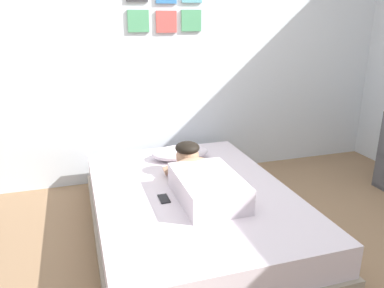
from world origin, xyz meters
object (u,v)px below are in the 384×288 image
Objects in this scene: bed at (192,211)px; person_lying at (202,178)px; coffee_cup at (189,160)px; cell_phone at (164,199)px; pillow at (180,153)px.

person_lying reaches higher than bed.
bed is 16.57× the size of coffee_cup.
bed is 0.30m from person_lying.
coffee_cup is 0.70m from cell_phone.
coffee_cup reaches higher than bed.
person_lying reaches higher than cell_phone.
bed is at bearing -98.18° from pillow.
cell_phone is (-0.30, -0.05, -0.10)m from person_lying.
pillow is (0.09, 0.66, 0.24)m from bed.
pillow is at bearing 102.10° from coffee_cup.
coffee_cup is at bearing 58.19° from cell_phone.
person_lying is 0.55m from coffee_cup.
bed is 3.98× the size of pillow.
person_lying is (0.06, -0.05, 0.29)m from bed.
coffee_cup is at bearing -77.90° from pillow.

